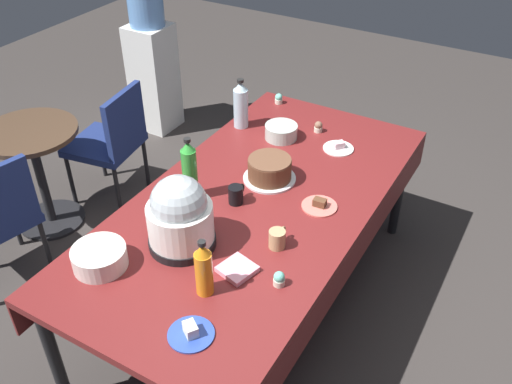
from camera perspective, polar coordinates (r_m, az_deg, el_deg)
The scene contains 22 objects.
ground at distance 3.33m, azimuth 0.00°, elevation -11.18°, with size 9.00×9.00×0.00m, color #383330.
potluck_table at distance 2.87m, azimuth 0.00°, elevation -1.81°, with size 2.20×1.10×0.75m.
frosted_layer_cake at distance 2.94m, azimuth 1.39°, elevation 2.27°, with size 0.28×0.28×0.13m.
slow_cooker at distance 2.49m, azimuth -7.74°, elevation -2.41°, with size 0.31×0.31×0.36m.
glass_salad_bowl at distance 3.32m, azimuth 2.57°, elevation 6.15°, with size 0.19×0.19×0.08m, color #B2C6BC.
ceramic_snack_bowl at distance 2.52m, azimuth -15.61°, elevation -6.43°, with size 0.24×0.24×0.09m, color silver.
dessert_plate_coral at distance 2.79m, azimuth 6.46°, elevation -1.33°, with size 0.18×0.18×0.05m.
dessert_plate_cobalt at distance 2.21m, azimuth -6.63°, elevation -14.00°, with size 0.18×0.18×0.06m.
dessert_plate_white at distance 3.26m, azimuth 8.37°, elevation 4.51°, with size 0.18×0.18×0.05m.
cupcake_lemon at distance 3.41m, azimuth 6.35°, elevation 6.59°, with size 0.05×0.05×0.07m.
cupcake_vanilla at distance 2.36m, azimuth 2.37°, elevation -8.81°, with size 0.05×0.05×0.07m.
cupcake_berry at distance 2.78m, azimuth -9.84°, elevation -1.33°, with size 0.05×0.05×0.07m.
cupcake_cocoa at distance 3.72m, azimuth 2.32°, elevation 9.44°, with size 0.05×0.05×0.07m.
soda_bottle_water at distance 3.40m, azimuth -1.56°, elevation 8.84°, with size 0.09×0.09×0.31m.
soda_bottle_orange_juice at distance 2.28m, azimuth -5.34°, elevation -7.81°, with size 0.07×0.07×0.27m.
soda_bottle_lime_soda at distance 2.78m, azimuth -6.76°, elevation 2.19°, with size 0.08×0.08×0.34m.
coffee_mug_black at distance 2.79m, azimuth -2.03°, elevation -0.25°, with size 0.12×0.07×0.09m.
coffee_mug_tan at distance 2.53m, azimuth 2.19°, elevation -4.74°, with size 0.12×0.08×0.09m.
paper_napkin_stack at distance 2.43m, azimuth -1.91°, elevation -7.83°, with size 0.14×0.14×0.02m, color pink.
maroon_chair_right at distance 3.97m, azimuth -14.41°, elevation 5.31°, with size 0.51×0.51×0.85m.
round_cafe_table at distance 3.86m, azimuth -21.42°, elevation 3.02°, with size 0.60×0.60×0.72m.
water_cooler at distance 4.82m, azimuth -10.52°, elevation 12.83°, with size 0.32×0.32×1.24m.
Camera 1 is at (-1.96, -1.13, 2.45)m, focal length 39.38 mm.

